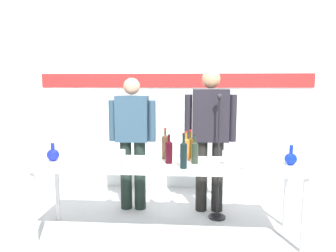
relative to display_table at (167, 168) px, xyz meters
name	(u,v)px	position (x,y,z in m)	size (l,w,h in m)	color
ground_plane	(167,234)	(0.00, 0.00, -0.71)	(10.00, 10.00, 0.00)	#B5B9BC
back_wall	(175,88)	(0.00, 1.56, 0.79)	(5.68, 0.11, 3.00)	white
display_table	(167,168)	(0.00, 0.00, 0.00)	(2.69, 0.64, 0.77)	white
decanter_blue_left	(53,154)	(-1.19, 0.00, 0.12)	(0.13, 0.13, 0.19)	#1421B6
decanter_blue_right	(291,158)	(1.23, 0.00, 0.12)	(0.12, 0.12, 0.20)	#0C26BE
presenter_left	(132,136)	(-0.47, 0.66, 0.22)	(0.58, 0.22, 1.64)	black
presenter_right	(210,131)	(0.47, 0.66, 0.29)	(0.62, 0.22, 1.73)	black
wine_bottle_0	(190,147)	(0.24, 0.22, 0.18)	(0.07, 0.07, 0.31)	#442D0A
wine_bottle_1	(169,151)	(0.02, -0.02, 0.18)	(0.07, 0.07, 0.29)	black
wine_bottle_2	(165,146)	(-0.03, 0.19, 0.20)	(0.07, 0.07, 0.33)	#452F1B
wine_bottle_3	(195,151)	(0.28, -0.01, 0.18)	(0.07, 0.07, 0.30)	#212E20
wine_bottle_4	(186,148)	(0.19, 0.14, 0.18)	(0.07, 0.07, 0.31)	orange
wine_bottle_5	(184,154)	(0.17, -0.20, 0.20)	(0.07, 0.07, 0.34)	black
wine_glass_left_0	(94,154)	(-0.72, -0.12, 0.16)	(0.06, 0.06, 0.15)	white
wine_glass_left_1	(78,155)	(-0.87, -0.13, 0.16)	(0.07, 0.07, 0.14)	white
wine_glass_left_2	(111,147)	(-0.63, 0.24, 0.16)	(0.07, 0.07, 0.15)	white
wine_glass_left_3	(122,154)	(-0.44, -0.11, 0.16)	(0.07, 0.07, 0.15)	white
wine_glass_right_0	(267,151)	(1.05, 0.24, 0.15)	(0.07, 0.07, 0.13)	white
wine_glass_right_1	(246,161)	(0.74, -0.25, 0.15)	(0.06, 0.06, 0.13)	white
wine_glass_right_2	(270,156)	(1.01, -0.04, 0.15)	(0.06, 0.06, 0.14)	white
wine_glass_right_3	(226,155)	(0.58, -0.04, 0.16)	(0.06, 0.06, 0.14)	white
wine_glass_right_4	(247,150)	(0.84, 0.22, 0.16)	(0.07, 0.07, 0.14)	white
microphone_stand	(218,178)	(0.56, 0.44, -0.23)	(0.20, 0.20, 1.45)	black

